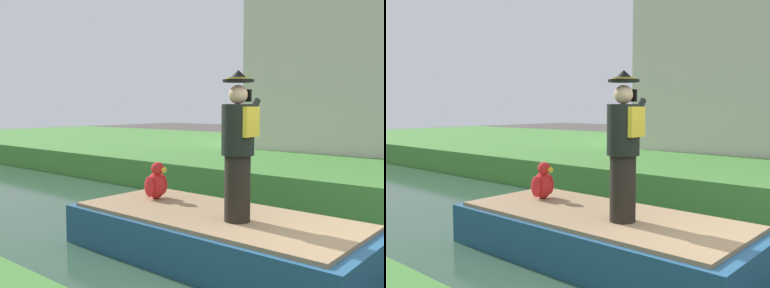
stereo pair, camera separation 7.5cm
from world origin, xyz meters
TOP-DOWN VIEW (x-y plane):
  - boat at (0.00, 1.94)m, footprint 1.85×4.22m
  - person_pirate at (-0.14, 1.46)m, footprint 0.61×0.42m
  - parrot_plush at (0.16, 3.18)m, footprint 0.36×0.35m

SIDE VIEW (x-z plane):
  - boat at x=0.00m, z-range 0.10..0.71m
  - parrot_plush at x=0.16m, z-range 0.67..1.24m
  - person_pirate at x=-0.14m, z-range 0.71..2.56m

